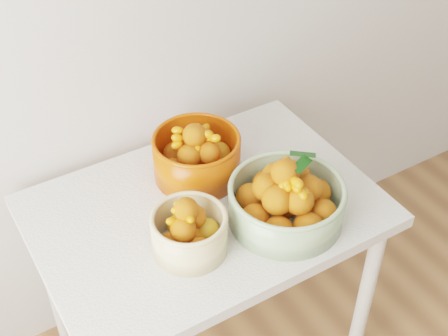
{
  "coord_description": "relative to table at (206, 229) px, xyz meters",
  "views": [
    {
      "loc": [
        -0.93,
        0.43,
        2.03
      ],
      "look_at": [
        -0.26,
        1.55,
        0.92
      ],
      "focal_mm": 50.0,
      "sensor_mm": 36.0,
      "label": 1
    }
  ],
  "objects": [
    {
      "name": "table",
      "position": [
        0.0,
        0.0,
        0.0
      ],
      "size": [
        1.0,
        0.7,
        0.75
      ],
      "color": "silver",
      "rests_on": "ground"
    },
    {
      "name": "bowl_cream",
      "position": [
        -0.12,
        -0.12,
        0.16
      ],
      "size": [
        0.25,
        0.25,
        0.18
      ],
      "rotation": [
        0.0,
        0.0,
        -0.2
      ],
      "color": "#DCC288",
      "rests_on": "table"
    },
    {
      "name": "bowl_green",
      "position": [
        0.17,
        -0.16,
        0.17
      ],
      "size": [
        0.39,
        0.39,
        0.21
      ],
      "rotation": [
        0.0,
        0.0,
        -0.2
      ],
      "color": "#8FAD80",
      "rests_on": "table"
    },
    {
      "name": "bowl_orange",
      "position": [
        0.05,
        0.14,
        0.17
      ],
      "size": [
        0.31,
        0.31,
        0.19
      ],
      "rotation": [
        0.0,
        0.0,
        -0.18
      ],
      "color": "#C33808",
      "rests_on": "table"
    }
  ]
}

